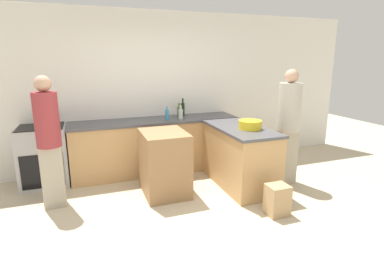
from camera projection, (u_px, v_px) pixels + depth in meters
The scene contains 14 objects.
ground_plane at pixel (193, 222), 3.57m from camera, with size 14.00×14.00×0.00m, color beige.
wall_back at pixel (151, 91), 5.23m from camera, with size 8.00×0.06×2.70m.
counter_back at pixel (157, 145), 5.12m from camera, with size 2.80×0.65×0.91m.
counter_peninsula at pixel (239, 156), 4.56m from camera, with size 0.69×1.39×0.91m.
range_oven at pixel (44, 156), 4.55m from camera, with size 0.68×0.60×0.92m.
island_table at pixel (164, 163), 4.26m from camera, with size 0.61×0.75×0.91m.
mixing_bowl at pixel (250, 125), 4.33m from camera, with size 0.33×0.33×0.13m.
vinegar_bottle_clear at pixel (181, 114), 5.04m from camera, with size 0.08×0.08×0.23m.
olive_oil_bottle at pixel (179, 112), 5.13m from camera, with size 0.07×0.07×0.25m.
dish_soap_bottle at pixel (167, 115), 4.97m from camera, with size 0.06×0.06×0.22m.
wine_bottle_dark at pixel (183, 109), 5.31m from camera, with size 0.06×0.06×0.31m.
person_by_range at pixel (49, 137), 3.75m from camera, with size 0.29×0.29×1.71m.
person_at_peninsula at pixel (288, 123), 4.50m from camera, with size 0.33×0.33×1.76m.
paper_bag at pixel (277, 200), 3.71m from camera, with size 0.26×0.23×0.39m.
Camera 1 is at (-1.11, -3.03, 1.90)m, focal length 28.00 mm.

